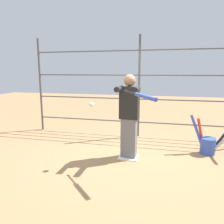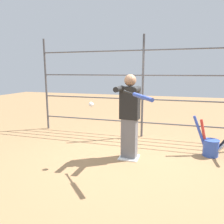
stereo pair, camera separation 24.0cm
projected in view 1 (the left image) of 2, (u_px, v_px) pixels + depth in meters
The scene contains 7 objects.
ground_plane at pixel (129, 157), 4.63m from camera, with size 24.00×24.00×0.00m, color #9E754C.
home_plate at pixel (129, 157), 4.62m from camera, with size 0.40×0.40×0.02m.
fence_backstop at pixel (139, 87), 5.90m from camera, with size 6.03×0.06×2.74m.
batter at pixel (129, 114), 4.44m from camera, with size 0.44×0.61×1.74m.
baseball_bat_swinging at pixel (143, 96), 3.46m from camera, with size 0.62×0.69×0.12m.
softball_in_flight at pixel (92, 105), 4.05m from camera, with size 0.10×0.10×0.10m.
bat_bucket at pixel (209, 143), 4.78m from camera, with size 0.99×0.46×0.86m.
Camera 1 is at (-0.69, 4.33, 1.80)m, focal length 35.00 mm.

